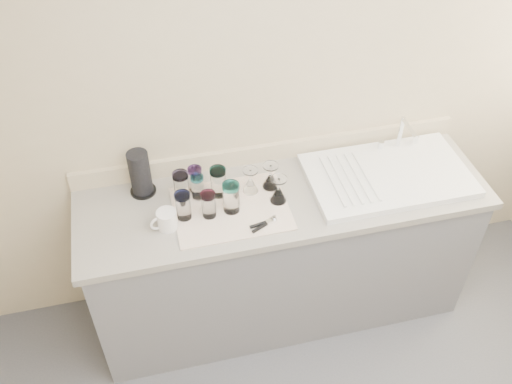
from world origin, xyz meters
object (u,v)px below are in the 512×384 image
object	(u,v)px
tumbler_cyan	(198,187)
goblet_back_right	(270,179)
tumbler_teal	(181,186)
tumbler_extra	(195,179)
tumbler_blue	(209,204)
can_opener	(264,224)
sink_unit	(388,175)
white_mug	(166,220)
goblet_front_right	(278,193)
tumbler_magenta	(183,205)
goblet_back_left	(250,184)
tumbler_lavender	(231,197)
paper_towel_roll	(140,174)
tumbler_purple	(218,182)

from	to	relation	value
tumbler_cyan	goblet_back_right	xyz separation A→B (m)	(0.36, -0.01, -0.02)
tumbler_teal	tumbler_extra	size ratio (longest dim) A/B	1.12
tumbler_blue	can_opener	xyz separation A→B (m)	(0.23, -0.13, -0.06)
sink_unit	white_mug	xyz separation A→B (m)	(-1.14, -0.09, 0.03)
tumbler_extra	goblet_front_right	distance (m)	0.41
tumbler_magenta	goblet_back_left	bearing A→B (deg)	16.75
tumbler_blue	tumbler_teal	bearing A→B (deg)	125.43
tumbler_cyan	goblet_back_left	size ratio (longest dim) A/B	0.95
sink_unit	tumbler_blue	size ratio (longest dim) A/B	5.87
tumbler_teal	tumbler_magenta	world-z (taller)	tumbler_teal
tumbler_teal	can_opener	bearing A→B (deg)	-39.10
tumbler_teal	tumbler_extra	world-z (taller)	tumbler_teal
tumbler_extra	tumbler_teal	bearing A→B (deg)	-152.29
tumbler_cyan	sink_unit	bearing A→B (deg)	-4.64
goblet_back_right	can_opener	bearing A→B (deg)	-111.08
sink_unit	tumbler_blue	bearing A→B (deg)	-176.27
tumbler_blue	white_mug	bearing A→B (deg)	-172.85
tumbler_cyan	goblet_front_right	world-z (taller)	goblet_front_right
tumbler_cyan	white_mug	bearing A→B (deg)	-136.65
tumbler_teal	tumbler_blue	world-z (taller)	tumbler_teal
tumbler_extra	can_opener	size ratio (longest dim) A/B	1.04
tumbler_lavender	white_mug	size ratio (longest dim) A/B	1.15
paper_towel_roll	tumbler_magenta	bearing A→B (deg)	-53.02
tumbler_magenta	goblet_back_right	world-z (taller)	tumbler_magenta
tumbler_cyan	tumbler_extra	size ratio (longest dim) A/B	0.93
tumbler_extra	paper_towel_roll	xyz separation A→B (m)	(-0.26, 0.06, 0.04)
tumbler_teal	tumbler_extra	xyz separation A→B (m)	(0.07, 0.04, -0.01)
tumbler_purple	tumbler_lavender	xyz separation A→B (m)	(0.04, -0.13, 0.00)
sink_unit	tumbler_teal	xyz separation A→B (m)	(-1.04, 0.09, 0.07)
tumbler_purple	tumbler_extra	distance (m)	0.12
goblet_back_left	white_mug	size ratio (longest dim) A/B	0.96
white_mug	paper_towel_roll	world-z (taller)	paper_towel_roll
tumbler_blue	goblet_back_right	world-z (taller)	same
tumbler_magenta	tumbler_blue	world-z (taller)	tumbler_magenta
tumbler_magenta	sink_unit	bearing A→B (deg)	2.42
tumbler_extra	goblet_back_left	size ratio (longest dim) A/B	1.03
tumbler_lavender	goblet_back_left	xyz separation A→B (m)	(0.12, 0.11, -0.04)
tumbler_cyan	tumbler_purple	world-z (taller)	tumbler_purple
tumbler_teal	sink_unit	bearing A→B (deg)	-4.85
goblet_back_left	tumbler_blue	bearing A→B (deg)	-152.20
tumbler_extra	goblet_back_right	size ratio (longest dim) A/B	0.99
sink_unit	tumbler_magenta	world-z (taller)	sink_unit
tumbler_blue	can_opener	world-z (taller)	tumbler_blue
tumbler_purple	tumbler_lavender	world-z (taller)	tumbler_lavender
tumbler_teal	tumbler_extra	distance (m)	0.08
goblet_back_right	white_mug	distance (m)	0.56
tumbler_blue	can_opener	size ratio (longest dim) A/B	1.04
can_opener	tumbler_purple	bearing A→B (deg)	121.80
tumbler_blue	goblet_back_left	distance (m)	0.26
tumbler_extra	goblet_back_left	bearing A→B (deg)	-14.51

